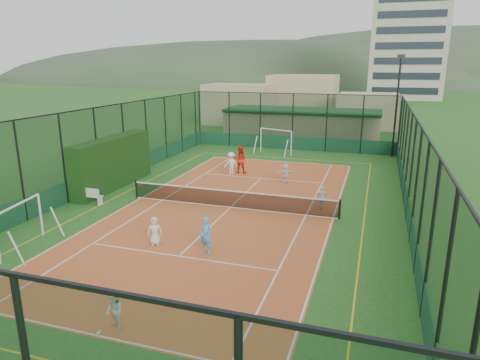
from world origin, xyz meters
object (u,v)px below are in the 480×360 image
object	(u,v)px
apartment_tower	(409,27)
child_far_left	(231,163)
clubhouse	(302,125)
coach	(240,159)
child_near_mid	(206,235)
child_near_left	(155,231)
white_bench	(88,195)
futsal_goal_far	(276,142)
floodlight_ne	(396,107)
child_far_back	(286,173)
child_far_right	(322,198)
child_near_right	(114,311)
futsal_goal_near	(20,227)

from	to	relation	value
apartment_tower	child_far_left	size ratio (longest dim) A/B	19.01
clubhouse	coach	bearing A→B (deg)	-97.09
clubhouse	child_near_mid	bearing A→B (deg)	-88.07
apartment_tower	child_near_left	bearing A→B (deg)	-98.75
coach	child_near_mid	bearing A→B (deg)	94.15
white_bench	futsal_goal_far	size ratio (longest dim) A/B	0.54
child_far_left	coach	world-z (taller)	coach
white_bench	child_far_left	world-z (taller)	child_far_left
white_bench	futsal_goal_far	bearing A→B (deg)	68.29
child_near_left	coach	world-z (taller)	coach
child_near_mid	coach	world-z (taller)	coach
floodlight_ne	child_near_left	bearing A→B (deg)	-114.39
futsal_goal_far	child_far_back	world-z (taller)	futsal_goal_far
clubhouse	white_bench	world-z (taller)	clubhouse
child_far_left	child_far_back	world-z (taller)	child_far_left
child_near_left	child_near_mid	distance (m)	2.43
apartment_tower	child_far_right	bearing A→B (deg)	-95.12
floodlight_ne	apartment_tower	distance (m)	66.39
apartment_tower	child_far_back	size ratio (longest dim) A/B	23.47
futsal_goal_far	child_near_right	xyz separation A→B (m)	(1.35, -26.19, -0.46)
white_bench	child_far_left	bearing A→B (deg)	57.91
child_far_left	apartment_tower	bearing A→B (deg)	-142.41
futsal_goal_near	child_near_mid	world-z (taller)	futsal_goal_near
floodlight_ne	child_far_right	xyz separation A→B (m)	(-3.84, -15.40, -3.47)
child_near_left	child_near_right	size ratio (longest dim) A/B	1.11
apartment_tower	child_far_left	world-z (taller)	apartment_tower
white_bench	child_far_right	bearing A→B (deg)	13.88
clubhouse	child_far_back	xyz separation A→B (m)	(1.79, -16.22, -0.93)
white_bench	child_near_left	xyz separation A→B (m)	(6.31, -3.90, 0.15)
futsal_goal_far	child_near_mid	world-z (taller)	futsal_goal_far
white_bench	apartment_tower	bearing A→B (deg)	77.35
child_near_left	futsal_goal_near	bearing A→B (deg)	170.22
child_near_left	child_far_left	world-z (taller)	child_far_left
futsal_goal_far	child_near_mid	bearing A→B (deg)	-64.99
child_far_right	futsal_goal_far	bearing A→B (deg)	-70.63
apartment_tower	child_far_right	xyz separation A→B (m)	(-7.24, -80.80, -14.35)
apartment_tower	child_near_mid	bearing A→B (deg)	-97.19
child_near_mid	child_far_back	world-z (taller)	child_near_mid
child_far_back	child_far_left	bearing A→B (deg)	-41.15
coach	white_bench	bearing A→B (deg)	48.98
futsal_goal_far	child_near_right	size ratio (longest dim) A/B	2.85
futsal_goal_near	child_near_left	distance (m)	5.56
white_bench	child_near_left	bearing A→B (deg)	-31.05
floodlight_ne	futsal_goal_near	world-z (taller)	floodlight_ne
futsal_goal_near	child_near_right	bearing A→B (deg)	-128.17
white_bench	futsal_goal_far	world-z (taller)	futsal_goal_far
coach	clubhouse	bearing A→B (deg)	-104.82
futsal_goal_near	child_far_right	world-z (taller)	futsal_goal_near
futsal_goal_near	child_near_left	bearing A→B (deg)	-78.70
floodlight_ne	futsal_goal_far	xyz separation A→B (m)	(-9.60, -1.82, -3.09)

